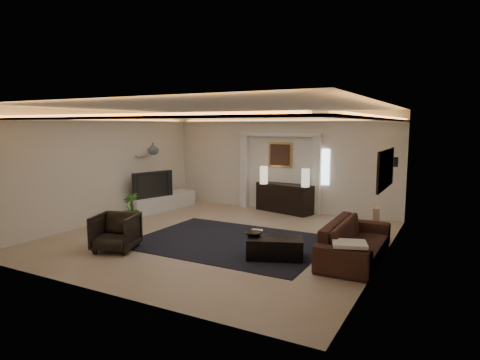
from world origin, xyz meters
The scene contains 33 objects.
floor centered at (0.00, 0.00, 0.00)m, with size 7.00×7.00×0.00m, color tan.
ceiling centered at (0.00, 0.00, 2.90)m, with size 7.00×7.00×0.00m, color white.
wall_back centered at (0.00, 3.50, 1.45)m, with size 7.00×7.00×0.00m, color silver.
wall_front centered at (0.00, -3.50, 1.45)m, with size 7.00×7.00×0.00m, color silver.
wall_left centered at (-3.50, 0.00, 1.45)m, with size 7.00×7.00×0.00m, color silver.
wall_right centered at (3.50, 0.00, 1.45)m, with size 7.00×7.00×0.00m, color silver.
cove_soffit centered at (0.00, 0.00, 2.62)m, with size 7.00×7.00×0.04m, color silver.
daylight_slit centered at (1.35, 3.48, 1.35)m, with size 0.25×0.03×1.00m, color white.
area_rug centered at (0.40, -0.20, 0.01)m, with size 4.00×3.00×0.01m, color black.
pilaster_left centered at (-1.15, 3.40, 1.10)m, with size 0.22×0.20×2.20m, color silver.
pilaster_right centered at (1.15, 3.40, 1.10)m, with size 0.22×0.20×2.20m, color silver.
alcove_header centered at (0.00, 3.40, 2.25)m, with size 2.52×0.20×0.12m, color silver.
painting_frame centered at (0.00, 3.47, 1.65)m, with size 0.74×0.04×0.74m, color tan.
painting_canvas centered at (0.00, 3.44, 1.65)m, with size 0.62×0.02×0.62m, color #4C2D1E.
art_panel_frame centered at (3.47, 0.30, 1.70)m, with size 0.04×1.64×0.74m, color black.
art_panel_gold centered at (3.44, 0.30, 1.70)m, with size 0.02×1.50×0.62m, color tan.
wall_sconce centered at (3.38, 2.20, 1.68)m, with size 0.12×0.12×0.22m, color black.
wall_niche centered at (-3.44, 1.40, 1.65)m, with size 0.10×0.55×0.04m, color silver.
console centered at (0.24, 3.25, 0.40)m, with size 1.71×0.54×0.86m, color black.
lamp_left centered at (-0.30, 2.98, 1.09)m, with size 0.23×0.23×0.51m, color #FFE7B6.
lamp_right centered at (0.96, 2.98, 1.09)m, with size 0.22×0.22×0.50m, color beige.
media_ledge centered at (-3.15, 1.82, 0.23)m, with size 0.61×2.43×0.46m, color white.
tv centered at (-3.15, 1.36, 0.83)m, with size 0.17×1.30×0.75m, color black.
figurine centered at (-3.15, 2.14, 0.64)m, with size 0.12×0.12×0.33m, color black.
ginger_jar centered at (-3.15, 1.53, 1.84)m, with size 0.32×0.32×0.34m, color slate.
plant centered at (-2.71, 0.07, 0.39)m, with size 0.44×0.44×0.78m, color #2B6319.
sofa centered at (3.04, -0.06, 0.36)m, with size 0.95×2.43×0.71m, color #35281B.
throw_blanket centered at (3.15, -1.02, 0.55)m, with size 0.56×0.45×0.06m, color white.
throw_pillow centered at (3.15, 1.39, 0.55)m, with size 0.12×0.40×0.40m, color tan.
coffee_table centered at (1.69, -0.77, 0.20)m, with size 1.05×0.57×0.39m, color black.
bowl centered at (1.27, -0.81, 0.45)m, with size 0.31×0.31×0.08m, color black.
magazine centered at (1.17, -0.49, 0.42)m, with size 0.22×0.16×0.03m, color white.
armchair centered at (-1.34, -1.82, 0.38)m, with size 0.80×0.82×0.75m, color black.
Camera 1 is at (4.71, -7.76, 2.52)m, focal length 30.87 mm.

